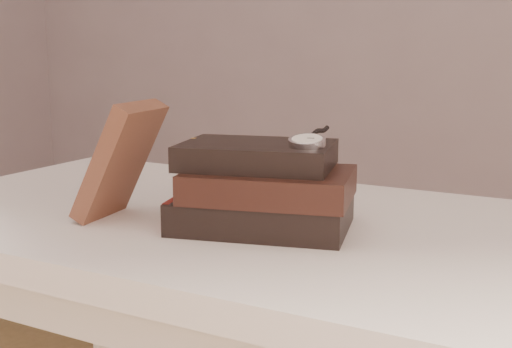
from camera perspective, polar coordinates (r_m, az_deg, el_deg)
The scene contains 5 objects.
table at distance 1.05m, azimuth -3.91°, elevation -8.03°, with size 1.00×0.60×0.75m.
book_stack at distance 0.91m, azimuth 0.63°, elevation -1.30°, with size 0.27×0.21×0.12m.
journal at distance 0.98m, azimuth -11.53°, elevation 1.13°, with size 0.03×0.11×0.18m, color #48261B.
pocket_watch at distance 0.88m, azimuth 4.49°, elevation 2.89°, with size 0.06×0.15×0.02m.
eyeglasses at distance 1.01m, azimuth -2.95°, elevation 0.55°, with size 0.12×0.13×0.05m.
Camera 1 is at (0.54, -0.49, 1.00)m, focal length 46.89 mm.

